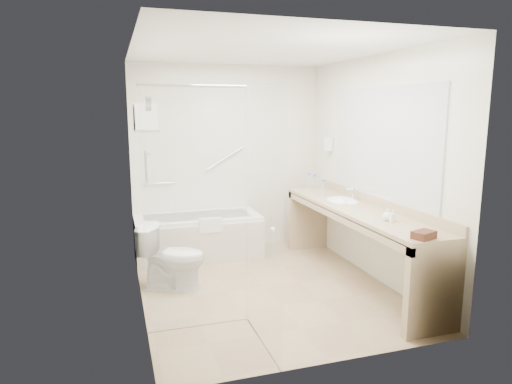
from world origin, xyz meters
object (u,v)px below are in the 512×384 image
object	(u,v)px
vanity_counter	(356,226)
water_bottle_left	(323,189)
toilet	(173,257)
amenity_basket	(424,235)
bathtub	(198,236)

from	to	relation	value
vanity_counter	water_bottle_left	size ratio (longest dim) A/B	12.75
toilet	amenity_basket	size ratio (longest dim) A/B	3.61
vanity_counter	water_bottle_left	xyz separation A→B (m)	(-0.08, 0.69, 0.31)
amenity_basket	water_bottle_left	distance (m)	1.95
vanity_counter	toilet	size ratio (longest dim) A/B	3.85
toilet	water_bottle_left	bearing A→B (deg)	-57.19
bathtub	water_bottle_left	world-z (taller)	water_bottle_left
bathtub	water_bottle_left	distance (m)	1.74
bathtub	amenity_basket	distance (m)	3.06
toilet	bathtub	bearing A→B (deg)	-0.41
vanity_counter	bathtub	bearing A→B (deg)	137.65
vanity_counter	water_bottle_left	world-z (taller)	water_bottle_left
vanity_counter	toilet	xyz separation A→B (m)	(-1.97, 0.41, -0.30)
vanity_counter	water_bottle_left	bearing A→B (deg)	96.42
amenity_basket	vanity_counter	bearing A→B (deg)	85.80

